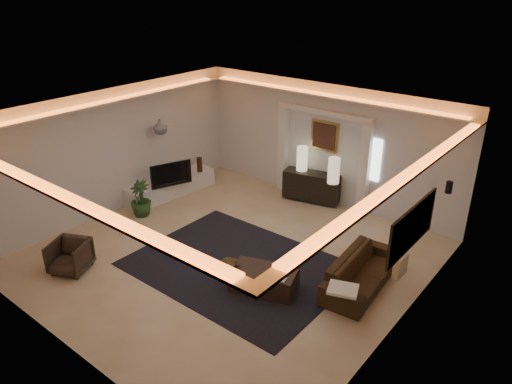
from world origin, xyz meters
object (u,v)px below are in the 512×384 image
Objects in this scene: console at (312,186)px; sofa at (362,272)px; coffee_table at (264,280)px; armchair at (70,256)px.

console reaches higher than sofa.
coffee_table is 1.68× the size of armchair.
console is 0.70× the size of sofa.
armchair is at bearing -169.89° from coffee_table.
console is 2.06× the size of armchair.
sofa is at bearing 7.76° from armchair.
coffee_table is at bearing -82.71° from console.
coffee_table is 3.73m from armchair.
sofa is 1.77m from coffee_table.
armchair is (-4.55, -3.02, 0.02)m from sofa.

